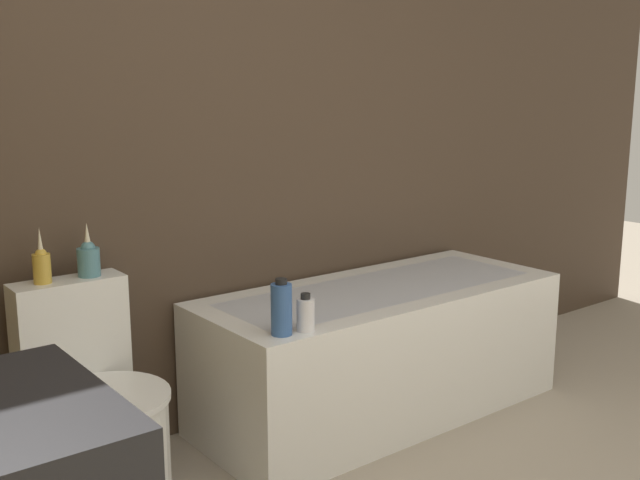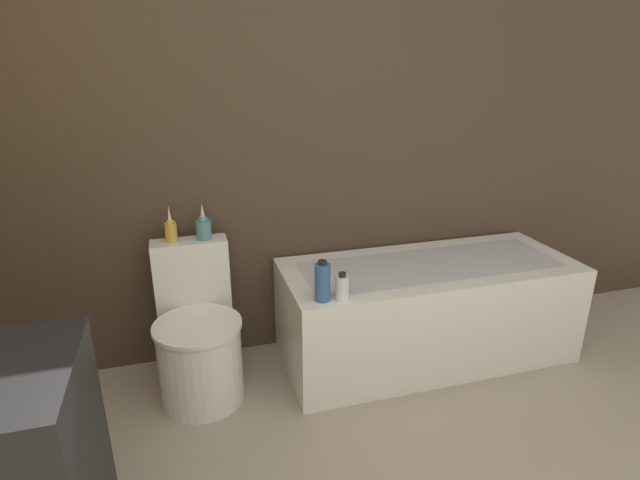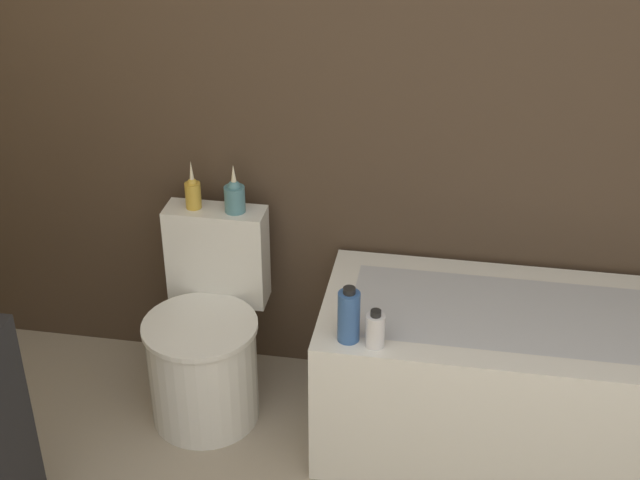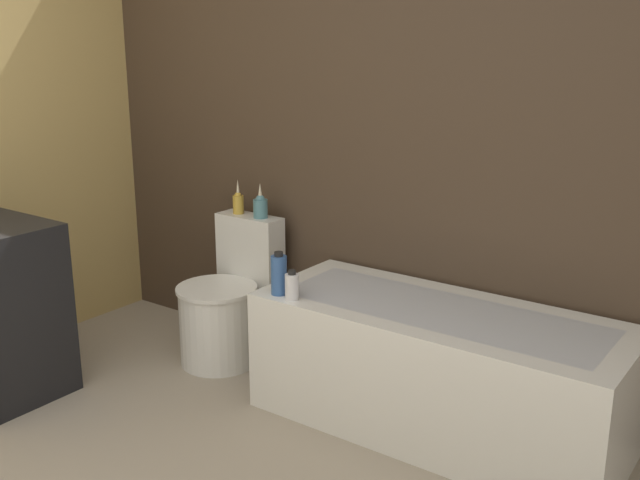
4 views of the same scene
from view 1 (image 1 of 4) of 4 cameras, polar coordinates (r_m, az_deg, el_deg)
wall_back_tiled at (r=3.01m, az=-9.93°, el=9.49°), size 6.40×0.06×2.60m
bathtub at (r=3.29m, az=4.59°, el=-8.30°), size 1.62×0.66×0.56m
toilet at (r=2.66m, az=-16.50°, el=-13.50°), size 0.43×0.56×0.75m
vase_gold at (r=2.66m, az=-20.45°, el=-1.75°), size 0.06×0.06×0.19m
vase_silver at (r=2.71m, az=-17.23°, el=-1.30°), size 0.08×0.08×0.19m
shampoo_bottle_tall at (r=2.58m, az=-2.96°, el=-5.24°), size 0.07×0.07×0.20m
shampoo_bottle_short at (r=2.62m, az=-1.11°, el=-5.66°), size 0.06×0.06×0.14m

